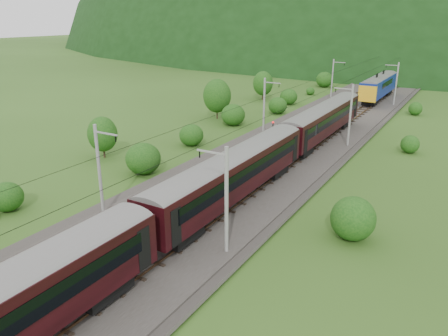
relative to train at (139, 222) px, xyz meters
The scene contains 14 objects.
ground 6.70m from the train, 115.85° to the left, with size 600.00×600.00×0.00m, color #2B4917.
railbed 15.58m from the train, 99.12° to the left, with size 14.00×220.00×0.30m, color #38332D.
track_left 16.08m from the train, 107.80° to the left, with size 2.40×220.00×0.27m.
track_right 15.35m from the train, 90.00° to the left, with size 2.40×220.00×0.27m.
catenary_left 37.93m from the train, 102.98° to the left, with size 2.54×192.28×8.00m.
catenary_right 37.15m from the train, 84.25° to the left, with size 2.54×192.28×8.00m.
overhead_wires 15.50m from the train, 99.12° to the left, with size 4.83×198.00×0.03m.
mountain_ridge 328.62m from the train, 111.87° to the left, with size 336.00×280.00×132.00m, color black.
train is the anchor object (origin of this frame).
hazard_post_near 72.50m from the train, 92.47° to the left, with size 0.16×0.16×1.47m, color red.
hazard_post_far 43.34m from the train, 92.37° to the left, with size 0.14×0.14×1.31m, color red.
signal 36.00m from the train, 100.23° to the left, with size 0.26×0.26×2.32m.
vegetation_left 20.60m from the train, 145.39° to the left, with size 14.21×143.90×6.69m.
vegetation_right 12.57m from the train, 29.91° to the left, with size 5.53×102.79×3.15m.
Camera 1 is at (20.39, -24.39, 16.71)m, focal length 35.00 mm.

